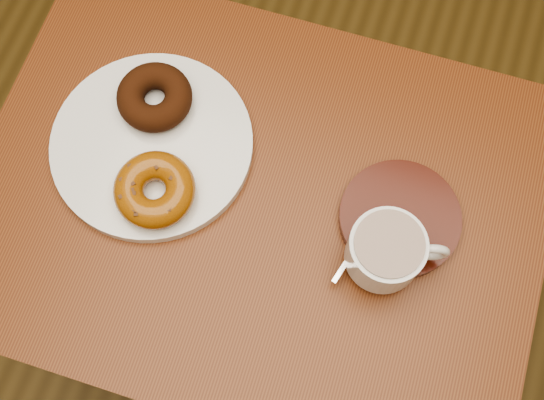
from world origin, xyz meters
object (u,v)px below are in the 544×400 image
(cafe_table, at_px, (259,226))
(saucer, at_px, (400,218))
(coffee_cup, at_px, (387,251))
(donut_plate, at_px, (152,144))

(cafe_table, height_order, saucer, saucer)
(cafe_table, distance_m, coffee_cup, 0.23)
(coffee_cup, bearing_deg, saucer, 67.00)
(donut_plate, xyz_separation_m, coffee_cup, (0.32, -0.05, 0.04))
(cafe_table, height_order, donut_plate, donut_plate)
(donut_plate, distance_m, coffee_cup, 0.33)
(donut_plate, bearing_deg, coffee_cup, -9.30)
(cafe_table, distance_m, donut_plate, 0.19)
(donut_plate, bearing_deg, saucer, 0.85)
(donut_plate, height_order, coffee_cup, coffee_cup)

